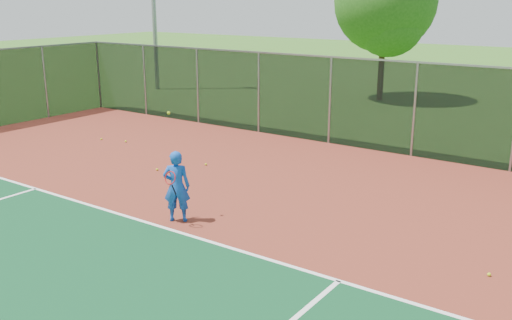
{
  "coord_description": "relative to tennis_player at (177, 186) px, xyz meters",
  "views": [
    {
      "loc": [
        6.08,
        -5.42,
        4.9
      ],
      "look_at": [
        -1.22,
        5.0,
        1.3
      ],
      "focal_mm": 40.0,
      "sensor_mm": 36.0,
      "label": 1
    }
  ],
  "objects": [
    {
      "name": "practice_ball_0",
      "position": [
        -3.19,
        2.58,
        -0.79
      ],
      "size": [
        0.07,
        0.07,
        0.07
      ],
      "primitive_type": "sphere",
      "color": "#BCD218",
      "rests_on": "court_apron"
    },
    {
      "name": "practice_ball_2",
      "position": [
        6.51,
        1.24,
        -0.79
      ],
      "size": [
        0.07,
        0.07,
        0.07
      ],
      "primitive_type": "sphere",
      "color": "#BCD218",
      "rests_on": "court_apron"
    },
    {
      "name": "tennis_player",
      "position": [
        0.0,
        0.0,
        0.0
      ],
      "size": [
        0.72,
        0.74,
        2.49
      ],
      "color": "#134BB2",
      "rests_on": "court_apron"
    },
    {
      "name": "tree_back_left",
      "position": [
        -2.74,
        17.98,
        3.72
      ],
      "size": [
        4.96,
        4.96,
        7.28
      ],
      "color": "#382714",
      "rests_on": "ground"
    },
    {
      "name": "court_apron",
      "position": [
        2.36,
        -1.51,
        -0.84
      ],
      "size": [
        30.0,
        20.0,
        0.02
      ],
      "primitive_type": "cube",
      "color": "maroon",
      "rests_on": "ground"
    },
    {
      "name": "fence_back",
      "position": [
        2.36,
        8.49,
        0.72
      ],
      "size": [
        30.0,
        0.06,
        3.03
      ],
      "color": "black",
      "rests_on": "court_apron"
    },
    {
      "name": "practice_ball_4",
      "position": [
        -7.54,
        4.17,
        -0.79
      ],
      "size": [
        0.07,
        0.07,
        0.07
      ],
      "primitive_type": "sphere",
      "color": "#BCD218",
      "rests_on": "court_apron"
    },
    {
      "name": "practice_ball_1",
      "position": [
        -2.36,
        3.82,
        -0.79
      ],
      "size": [
        0.07,
        0.07,
        0.07
      ],
      "primitive_type": "sphere",
      "color": "#BCD218",
      "rests_on": "court_apron"
    },
    {
      "name": "practice_ball_3",
      "position": [
        -6.56,
        4.44,
        -0.79
      ],
      "size": [
        0.07,
        0.07,
        0.07
      ],
      "primitive_type": "sphere",
      "color": "#BCD218",
      "rests_on": "court_apron"
    }
  ]
}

